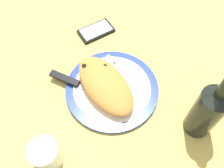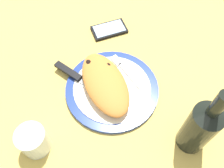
{
  "view_description": "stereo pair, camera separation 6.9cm",
  "coord_description": "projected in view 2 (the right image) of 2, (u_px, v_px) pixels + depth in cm",
  "views": [
    {
      "loc": [
        -25.88,
        25.51,
        63.36
      ],
      "look_at": [
        0.0,
        0.0,
        3.59
      ],
      "focal_mm": 39.37,
      "sensor_mm": 36.0,
      "label": 1
    },
    {
      "loc": [
        -30.26,
        20.12,
        63.36
      ],
      "look_at": [
        0.0,
        0.0,
        3.59
      ],
      "focal_mm": 39.37,
      "sensor_mm": 36.0,
      "label": 2
    }
  ],
  "objects": [
    {
      "name": "wine_bottle",
      "position": [
        200.0,
        127.0,
        0.57
      ],
      "size": [
        7.18,
        7.18,
        24.99
      ],
      "color": "black",
      "rests_on": "ground_plane"
    },
    {
      "name": "knife",
      "position": [
        77.0,
        77.0,
        0.73
      ],
      "size": [
        23.57,
        10.08,
        1.2
      ],
      "color": "silver",
      "rests_on": "plate"
    },
    {
      "name": "ground_plane",
      "position": [
        112.0,
        93.0,
        0.74
      ],
      "size": [
        150.0,
        150.0,
        3.0
      ],
      "primitive_type": "cube",
      "color": "#DBB756"
    },
    {
      "name": "calzone",
      "position": [
        105.0,
        83.0,
        0.7
      ],
      "size": [
        24.09,
        15.22,
        4.55
      ],
      "color": "orange",
      "rests_on": "plate"
    },
    {
      "name": "plate",
      "position": [
        112.0,
        89.0,
        0.72
      ],
      "size": [
        27.39,
        27.39,
        1.59
      ],
      "color": "#233D99",
      "rests_on": "ground_plane"
    },
    {
      "name": "fork",
      "position": [
        124.0,
        69.0,
        0.75
      ],
      "size": [
        15.5,
        2.24,
        0.4
      ],
      "color": "silver",
      "rests_on": "plate"
    },
    {
      "name": "smartphone",
      "position": [
        109.0,
        30.0,
        0.85
      ],
      "size": [
        9.17,
        12.96,
        1.16
      ],
      "color": "black",
      "rests_on": "ground_plane"
    },
    {
      "name": "water_glass",
      "position": [
        34.0,
        141.0,
        0.61
      ],
      "size": [
        7.4,
        7.4,
        8.02
      ],
      "color": "silver",
      "rests_on": "ground_plane"
    }
  ]
}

